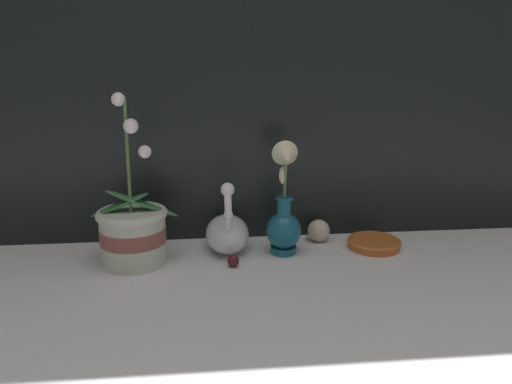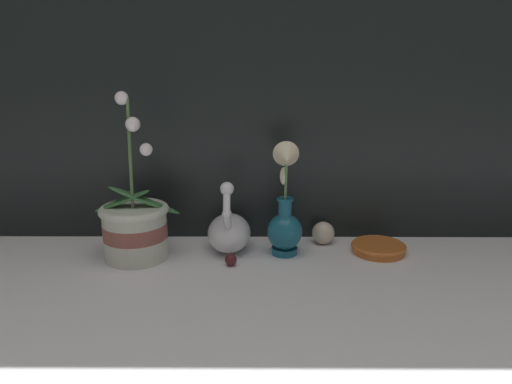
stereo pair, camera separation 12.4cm
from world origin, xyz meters
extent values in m
plane|color=white|center=(0.00, 0.00, 0.00)|extent=(2.80, 2.80, 0.00)
cube|color=black|center=(0.00, 0.27, 0.60)|extent=(2.80, 0.03, 1.20)
cylinder|color=beige|center=(-0.31, 0.11, 0.07)|extent=(0.16, 0.16, 0.13)
cylinder|color=brown|center=(-0.31, 0.11, 0.07)|extent=(0.16, 0.16, 0.04)
torus|color=beige|center=(-0.31, 0.11, 0.13)|extent=(0.17, 0.17, 0.02)
cylinder|color=#4C6B3D|center=(-0.31, 0.11, 0.27)|extent=(0.01, 0.03, 0.26)
ellipsoid|color=#38703D|center=(-0.28, 0.11, 0.15)|extent=(0.18, 0.08, 0.09)
ellipsoid|color=#38703D|center=(-0.34, 0.11, 0.15)|extent=(0.15, 0.05, 0.07)
sphere|color=white|center=(-0.32, 0.12, 0.40)|extent=(0.03, 0.03, 0.03)
sphere|color=white|center=(-0.30, 0.10, 0.34)|extent=(0.03, 0.03, 0.03)
sphere|color=white|center=(-0.27, 0.10, 0.28)|extent=(0.03, 0.03, 0.03)
ellipsoid|color=white|center=(-0.08, 0.16, 0.05)|extent=(0.11, 0.16, 0.09)
cone|color=white|center=(-0.08, 0.22, 0.06)|extent=(0.06, 0.07, 0.07)
cylinder|color=white|center=(-0.08, 0.09, 0.10)|extent=(0.02, 0.06, 0.07)
sphere|color=white|center=(-0.08, 0.07, 0.13)|extent=(0.02, 0.02, 0.02)
cylinder|color=white|center=(-0.08, 0.09, 0.16)|extent=(0.02, 0.04, 0.06)
sphere|color=white|center=(-0.08, 0.10, 0.18)|extent=(0.03, 0.03, 0.03)
cylinder|color=#195B75|center=(0.07, 0.13, 0.01)|extent=(0.07, 0.07, 0.02)
ellipsoid|color=#195B75|center=(0.07, 0.13, 0.06)|extent=(0.09, 0.09, 0.09)
cylinder|color=#195B75|center=(0.07, 0.13, 0.12)|extent=(0.03, 0.03, 0.04)
torus|color=#195B75|center=(0.07, 0.13, 0.15)|extent=(0.04, 0.04, 0.01)
cylinder|color=#567A47|center=(0.07, 0.13, 0.19)|extent=(0.01, 0.03, 0.10)
cone|color=beige|center=(0.07, 0.11, 0.26)|extent=(0.07, 0.07, 0.07)
ellipsoid|color=beige|center=(0.06, 0.13, 0.21)|extent=(0.02, 0.02, 0.04)
sphere|color=beige|center=(0.18, 0.21, 0.03)|extent=(0.06, 0.06, 0.06)
cylinder|color=#C66628|center=(0.31, 0.14, 0.01)|extent=(0.13, 0.13, 0.02)
torus|color=#C66628|center=(0.31, 0.14, 0.02)|extent=(0.14, 0.14, 0.01)
sphere|color=#4C191E|center=(-0.07, 0.06, 0.01)|extent=(0.03, 0.03, 0.03)
camera|label=1|loc=(-0.12, -1.06, 0.50)|focal=35.00mm
camera|label=2|loc=(0.00, -1.07, 0.50)|focal=35.00mm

